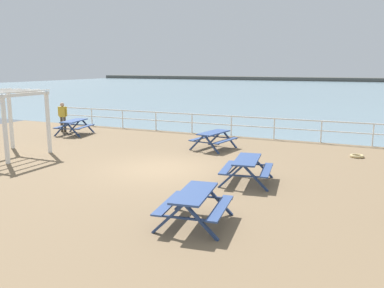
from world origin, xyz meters
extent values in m
cube|color=#846B4C|center=(0.00, 0.00, -0.10)|extent=(30.00, 24.00, 0.20)
cube|color=gray|center=(0.00, 52.75, 0.00)|extent=(142.00, 90.00, 0.01)
cube|color=#4C4C47|center=(0.00, 95.75, 0.00)|extent=(142.00, 6.00, 1.80)
cube|color=white|center=(0.00, 7.75, 1.05)|extent=(23.00, 0.06, 0.06)
cube|color=white|center=(0.00, 7.75, 0.58)|extent=(23.00, 0.05, 0.05)
cylinder|color=white|center=(-11.50, 7.75, 0.53)|extent=(0.07, 0.07, 1.05)
cylinder|color=white|center=(-9.20, 7.75, 0.53)|extent=(0.07, 0.07, 1.05)
cylinder|color=white|center=(-6.90, 7.75, 0.53)|extent=(0.07, 0.07, 1.05)
cylinder|color=white|center=(-4.60, 7.75, 0.53)|extent=(0.07, 0.07, 1.05)
cylinder|color=white|center=(-2.30, 7.75, 0.53)|extent=(0.07, 0.07, 1.05)
cylinder|color=white|center=(0.00, 7.75, 0.53)|extent=(0.07, 0.07, 1.05)
cylinder|color=white|center=(2.30, 7.75, 0.53)|extent=(0.07, 0.07, 1.05)
cylinder|color=white|center=(4.60, 7.75, 0.53)|extent=(0.07, 0.07, 1.05)
cylinder|color=white|center=(6.90, 7.75, 0.53)|extent=(0.07, 0.07, 1.05)
cube|color=#334C84|center=(3.33, -0.38, 0.75)|extent=(0.97, 1.89, 0.05)
cube|color=#334C84|center=(2.72, -0.47, 0.45)|extent=(0.53, 1.82, 0.04)
cube|color=#334C84|center=(3.95, -0.28, 0.45)|extent=(0.53, 1.82, 0.04)
cube|color=navy|center=(2.84, 0.34, 0.38)|extent=(0.80, 0.20, 0.79)
cube|color=navy|center=(3.59, 0.45, 0.38)|extent=(0.80, 0.20, 0.79)
cube|color=navy|center=(3.22, 0.40, 0.42)|extent=(1.49, 0.29, 0.04)
cube|color=navy|center=(3.08, -1.20, 0.38)|extent=(0.80, 0.20, 0.79)
cube|color=navy|center=(3.82, -1.09, 0.38)|extent=(0.80, 0.20, 0.79)
cube|color=navy|center=(3.45, -1.15, 0.42)|extent=(1.49, 0.29, 0.04)
cube|color=#334C84|center=(0.43, 4.09, 0.75)|extent=(1.00, 1.89, 0.05)
cube|color=#334C84|center=(-0.18, 4.20, 0.45)|extent=(0.56, 1.82, 0.04)
cube|color=#334C84|center=(1.04, 3.99, 0.45)|extent=(0.56, 1.82, 0.04)
cube|color=navy|center=(0.19, 4.93, 0.38)|extent=(0.79, 0.21, 0.79)
cube|color=navy|center=(0.93, 4.80, 0.38)|extent=(0.79, 0.21, 0.79)
cube|color=navy|center=(0.56, 4.86, 0.42)|extent=(1.49, 0.31, 0.04)
cube|color=navy|center=(-0.07, 3.39, 0.38)|extent=(0.79, 0.21, 0.79)
cube|color=navy|center=(0.67, 3.26, 0.38)|extent=(0.79, 0.21, 0.79)
cube|color=navy|center=(0.30, 3.33, 0.42)|extent=(1.49, 0.31, 0.04)
cube|color=#334C84|center=(-7.91, 4.62, 0.75)|extent=(1.04, 1.90, 0.05)
cube|color=#334C84|center=(-8.52, 4.50, 0.45)|extent=(0.60, 1.82, 0.04)
cube|color=#334C84|center=(-7.30, 4.74, 0.45)|extent=(0.60, 1.82, 0.04)
cube|color=navy|center=(-8.43, 5.31, 0.38)|extent=(0.79, 0.23, 0.79)
cube|color=navy|center=(-7.69, 5.46, 0.38)|extent=(0.79, 0.23, 0.79)
cube|color=navy|center=(-8.06, 5.38, 0.42)|extent=(1.48, 0.35, 0.04)
cube|color=navy|center=(-8.12, 3.78, 0.38)|extent=(0.79, 0.23, 0.79)
cube|color=navy|center=(-7.39, 3.93, 0.38)|extent=(0.79, 0.23, 0.79)
cube|color=navy|center=(-7.76, 3.85, 0.42)|extent=(1.48, 0.35, 0.04)
cube|color=#334C84|center=(3.23, -4.19, 0.75)|extent=(0.94, 1.88, 0.05)
cube|color=#334C84|center=(2.61, -4.27, 0.45)|extent=(0.51, 1.82, 0.04)
cube|color=#334C84|center=(3.84, -4.10, 0.45)|extent=(0.51, 1.82, 0.04)
cube|color=navy|center=(2.75, -3.47, 0.38)|extent=(0.80, 0.19, 0.79)
cube|color=navy|center=(3.49, -3.36, 0.38)|extent=(0.80, 0.19, 0.79)
cube|color=navy|center=(3.12, -3.42, 0.42)|extent=(1.49, 0.27, 0.04)
cube|color=navy|center=(2.97, -5.01, 0.38)|extent=(0.80, 0.19, 0.79)
cube|color=navy|center=(3.71, -4.91, 0.38)|extent=(0.80, 0.19, 0.79)
cube|color=navy|center=(3.34, -4.96, 0.42)|extent=(1.49, 0.27, 0.04)
cylinder|color=#4C4233|center=(-8.98, 5.08, 0.42)|extent=(0.14, 0.14, 0.85)
cylinder|color=#4C4233|center=(-9.16, 5.02, 0.42)|extent=(0.14, 0.14, 0.85)
cube|color=gold|center=(-9.07, 5.05, 1.14)|extent=(0.39, 0.32, 0.58)
cylinder|color=gold|center=(-8.86, 5.12, 1.17)|extent=(0.09, 0.09, 0.52)
cylinder|color=gold|center=(-9.28, 4.98, 1.17)|extent=(0.09, 0.09, 0.52)
sphere|color=tan|center=(-9.07, 5.05, 1.54)|extent=(0.23, 0.23, 0.23)
cube|color=white|center=(-5.69, 0.47, 1.25)|extent=(0.12, 0.12, 2.50)
cube|color=white|center=(-5.68, -1.73, 1.25)|extent=(0.12, 0.12, 2.50)
cube|color=white|center=(-7.89, 0.46, 1.25)|extent=(0.12, 0.12, 2.50)
cube|color=white|center=(-5.69, -0.63, 2.56)|extent=(0.12, 2.44, 0.12)
cube|color=white|center=(-6.79, 0.46, 2.56)|extent=(2.44, 0.12, 0.12)
cube|color=white|center=(-6.79, -0.64, 2.68)|extent=(0.08, 2.56, 0.04)
cube|color=white|center=(-6.24, -0.64, 2.68)|extent=(0.08, 2.56, 0.04)
cube|color=white|center=(-5.69, -0.63, 2.68)|extent=(0.08, 2.56, 0.04)
torus|color=tan|center=(6.37, 4.99, 0.06)|extent=(0.55, 0.55, 0.11)
camera|label=1|loc=(6.90, -12.36, 3.64)|focal=37.61mm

